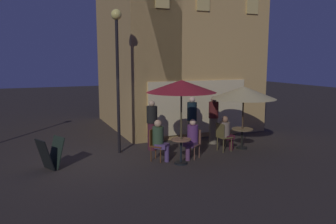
{
  "coord_description": "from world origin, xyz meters",
  "views": [
    {
      "loc": [
        -1.96,
        -10.19,
        3.13
      ],
      "look_at": [
        2.3,
        -0.15,
        1.41
      ],
      "focal_mm": 35.84,
      "sensor_mm": 36.0,
      "label": 1
    }
  ],
  "objects_px": {
    "cafe_table_0": "(242,134)",
    "cafe_chair_2": "(155,142)",
    "patron_seated_1": "(192,137)",
    "patron_standing_5": "(213,120)",
    "patio_umbrella_1": "(181,87)",
    "street_lamp_near_corner": "(117,53)",
    "cafe_table_1": "(181,148)",
    "patio_umbrella_0": "(244,93)",
    "patron_standing_4": "(192,120)",
    "patron_seated_0": "(226,131)",
    "cafe_chair_1": "(194,141)",
    "menu_sandwich_board": "(50,153)",
    "patron_seated_2": "(159,138)",
    "cafe_chair_0": "(222,135)",
    "patron_standing_3": "(152,125)"
  },
  "relations": [
    {
      "from": "cafe_table_0",
      "to": "cafe_chair_2",
      "type": "distance_m",
      "value": 3.34
    },
    {
      "from": "patron_seated_1",
      "to": "cafe_chair_2",
      "type": "bearing_deg",
      "value": -46.91
    },
    {
      "from": "patron_standing_5",
      "to": "patio_umbrella_1",
      "type": "bearing_deg",
      "value": -114.64
    },
    {
      "from": "street_lamp_near_corner",
      "to": "cafe_table_1",
      "type": "bearing_deg",
      "value": -53.63
    },
    {
      "from": "patio_umbrella_0",
      "to": "patron_seated_1",
      "type": "height_order",
      "value": "patio_umbrella_0"
    },
    {
      "from": "cafe_chair_2",
      "to": "patron_standing_4",
      "type": "bearing_deg",
      "value": 82.36
    },
    {
      "from": "street_lamp_near_corner",
      "to": "patron_seated_0",
      "type": "bearing_deg",
      "value": -19.29
    },
    {
      "from": "street_lamp_near_corner",
      "to": "patron_standing_4",
      "type": "xyz_separation_m",
      "value": [
        2.8,
        0.12,
        -2.45
      ]
    },
    {
      "from": "cafe_chair_2",
      "to": "patio_umbrella_1",
      "type": "bearing_deg",
      "value": -0.0
    },
    {
      "from": "patio_umbrella_1",
      "to": "cafe_chair_1",
      "type": "distance_m",
      "value": 1.96
    },
    {
      "from": "menu_sandwich_board",
      "to": "patron_seated_1",
      "type": "height_order",
      "value": "patron_seated_1"
    },
    {
      "from": "cafe_chair_2",
      "to": "patron_seated_2",
      "type": "height_order",
      "value": "patron_seated_2"
    },
    {
      "from": "cafe_table_0",
      "to": "cafe_chair_2",
      "type": "bearing_deg",
      "value": -177.73
    },
    {
      "from": "patio_umbrella_1",
      "to": "cafe_chair_0",
      "type": "height_order",
      "value": "patio_umbrella_1"
    },
    {
      "from": "street_lamp_near_corner",
      "to": "patio_umbrella_1",
      "type": "bearing_deg",
      "value": -53.63
    },
    {
      "from": "street_lamp_near_corner",
      "to": "cafe_chair_0",
      "type": "relative_size",
      "value": 4.81
    },
    {
      "from": "street_lamp_near_corner",
      "to": "patron_seated_2",
      "type": "xyz_separation_m",
      "value": [
        0.92,
        -1.38,
        -2.61
      ]
    },
    {
      "from": "cafe_chair_0",
      "to": "patron_standing_4",
      "type": "height_order",
      "value": "patron_standing_4"
    },
    {
      "from": "cafe_table_1",
      "to": "cafe_chair_0",
      "type": "relative_size",
      "value": 0.78
    },
    {
      "from": "patio_umbrella_0",
      "to": "cafe_table_0",
      "type": "bearing_deg",
      "value": 7.13
    },
    {
      "from": "cafe_table_1",
      "to": "patio_umbrella_0",
      "type": "bearing_deg",
      "value": 15.61
    },
    {
      "from": "street_lamp_near_corner",
      "to": "cafe_table_0",
      "type": "xyz_separation_m",
      "value": [
        4.15,
        -1.14,
        -2.82
      ]
    },
    {
      "from": "cafe_chair_1",
      "to": "menu_sandwich_board",
      "type": "bearing_deg",
      "value": -40.84
    },
    {
      "from": "cafe_chair_1",
      "to": "patron_standing_3",
      "type": "bearing_deg",
      "value": -90.67
    },
    {
      "from": "street_lamp_near_corner",
      "to": "patio_umbrella_0",
      "type": "relative_size",
      "value": 2.1
    },
    {
      "from": "street_lamp_near_corner",
      "to": "cafe_chair_1",
      "type": "height_order",
      "value": "street_lamp_near_corner"
    },
    {
      "from": "patio_umbrella_1",
      "to": "patron_standing_3",
      "type": "bearing_deg",
      "value": 97.49
    },
    {
      "from": "patron_seated_1",
      "to": "patron_standing_4",
      "type": "height_order",
      "value": "patron_standing_4"
    },
    {
      "from": "street_lamp_near_corner",
      "to": "patron_standing_4",
      "type": "relative_size",
      "value": 2.65
    },
    {
      "from": "street_lamp_near_corner",
      "to": "cafe_chair_1",
      "type": "relative_size",
      "value": 5.15
    },
    {
      "from": "cafe_chair_1",
      "to": "patron_standing_5",
      "type": "relative_size",
      "value": 0.51
    },
    {
      "from": "cafe_table_1",
      "to": "cafe_chair_1",
      "type": "height_order",
      "value": "cafe_chair_1"
    },
    {
      "from": "cafe_table_0",
      "to": "cafe_table_1",
      "type": "xyz_separation_m",
      "value": [
        -2.75,
        -0.77,
        -0.02
      ]
    },
    {
      "from": "street_lamp_near_corner",
      "to": "cafe_table_0",
      "type": "bearing_deg",
      "value": -15.37
    },
    {
      "from": "patron_seated_1",
      "to": "patron_standing_4",
      "type": "distance_m",
      "value": 1.88
    },
    {
      "from": "cafe_chair_2",
      "to": "patron_standing_3",
      "type": "distance_m",
      "value": 1.29
    },
    {
      "from": "cafe_chair_2",
      "to": "patron_standing_5",
      "type": "height_order",
      "value": "patron_standing_5"
    },
    {
      "from": "street_lamp_near_corner",
      "to": "menu_sandwich_board",
      "type": "height_order",
      "value": "street_lamp_near_corner"
    },
    {
      "from": "cafe_table_1",
      "to": "patron_seated_0",
      "type": "bearing_deg",
      "value": 19.19
    },
    {
      "from": "cafe_table_1",
      "to": "patron_seated_2",
      "type": "height_order",
      "value": "patron_seated_2"
    },
    {
      "from": "cafe_chair_2",
      "to": "patron_seated_1",
      "type": "bearing_deg",
      "value": 33.75
    },
    {
      "from": "patron_standing_5",
      "to": "street_lamp_near_corner",
      "type": "bearing_deg",
      "value": -156.18
    },
    {
      "from": "cafe_chair_1",
      "to": "cafe_table_1",
      "type": "bearing_deg",
      "value": 0.0
    },
    {
      "from": "cafe_chair_0",
      "to": "cafe_chair_2",
      "type": "xyz_separation_m",
      "value": [
        -2.47,
        -0.06,
        0.0
      ]
    },
    {
      "from": "cafe_chair_0",
      "to": "patio_umbrella_1",
      "type": "bearing_deg",
      "value": -164.64
    },
    {
      "from": "cafe_table_0",
      "to": "cafe_chair_1",
      "type": "relative_size",
      "value": 0.82
    },
    {
      "from": "patron_standing_4",
      "to": "street_lamp_near_corner",
      "type": "bearing_deg",
      "value": 97.35
    },
    {
      "from": "cafe_chair_1",
      "to": "patron_standing_3",
      "type": "relative_size",
      "value": 0.53
    },
    {
      "from": "street_lamp_near_corner",
      "to": "cafe_chair_0",
      "type": "xyz_separation_m",
      "value": [
        3.29,
        -1.21,
        -2.75
      ]
    },
    {
      "from": "cafe_table_1",
      "to": "patron_standing_5",
      "type": "bearing_deg",
      "value": 39.33
    }
  ]
}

